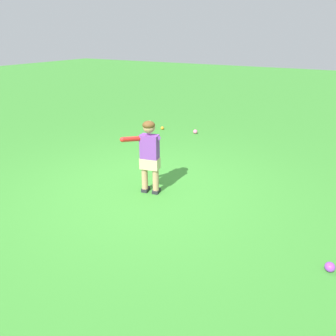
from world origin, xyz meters
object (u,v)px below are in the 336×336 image
(play_ball_by_bucket, at_px, (195,132))
(play_ball_far_left, at_px, (330,267))
(play_ball_midfield, at_px, (162,128))
(child_batter, at_px, (149,151))

(play_ball_by_bucket, bearing_deg, play_ball_far_left, 41.47)
(play_ball_midfield, height_order, play_ball_by_bucket, play_ball_by_bucket)
(play_ball_midfield, relative_size, play_ball_by_bucket, 0.79)
(play_ball_by_bucket, bearing_deg, child_batter, 13.40)
(play_ball_far_left, xyz_separation_m, play_ball_midfield, (-3.55, -4.06, -0.01))
(play_ball_far_left, height_order, play_ball_by_bucket, play_ball_far_left)
(play_ball_far_left, bearing_deg, child_batter, -102.82)
(child_batter, bearing_deg, play_ball_by_bucket, -166.60)
(child_batter, xyz_separation_m, play_ball_midfield, (-2.98, -1.58, -0.61))
(child_batter, relative_size, play_ball_far_left, 10.68)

